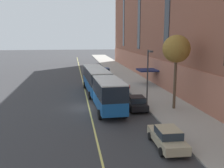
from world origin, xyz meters
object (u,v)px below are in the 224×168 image
street_tree_mid_block (176,49)px  parked_car_champagne_4 (167,137)px  parked_car_black_3 (137,103)px  parked_car_navy_0 (105,71)px  parked_car_silver_2 (117,84)px  street_lamp (148,71)px  fire_hydrant (129,86)px  city_bus (100,84)px

street_tree_mid_block → parked_car_champagne_4: bearing=-114.4°
parked_car_black_3 → parked_car_champagne_4: (-0.20, -10.30, 0.00)m
parked_car_navy_0 → parked_car_silver_2: size_ratio=1.07×
parked_car_navy_0 → parked_car_champagne_4: (0.00, -36.83, 0.00)m
street_tree_mid_block → street_lamp: size_ratio=1.26×
street_tree_mid_block → fire_hydrant: street_tree_mid_block is taller
parked_car_silver_2 → parked_car_black_3: same height
parked_car_silver_2 → street_tree_mid_block: size_ratio=0.52×
parked_car_black_3 → parked_car_champagne_4: size_ratio=0.96×
parked_car_silver_2 → parked_car_champagne_4: bearing=-89.9°
parked_car_navy_0 → street_lamp: street_lamp is taller
street_tree_mid_block → fire_hydrant: size_ratio=11.36×
fire_hydrant → parked_car_silver_2: bearing=172.1°
parked_car_navy_0 → street_tree_mid_block: (4.38, -27.16, 5.97)m
parked_car_navy_0 → parked_car_silver_2: bearing=-90.1°
street_lamp → fire_hydrant: 10.41m
parked_car_champagne_4 → street_tree_mid_block: size_ratio=0.58×
city_bus → parked_car_silver_2: city_bus is taller
street_lamp → city_bus: bearing=144.5°
parked_car_champagne_4 → fire_hydrant: parked_car_champagne_4 is taller
parked_car_black_3 → street_tree_mid_block: 7.31m
parked_car_black_3 → street_lamp: 4.08m
parked_car_navy_0 → parked_car_champagne_4: same height
parked_car_navy_0 → fire_hydrant: 15.36m
city_bus → parked_car_black_3: 6.53m
street_tree_mid_block → fire_hydrant: 13.70m
parked_car_silver_2 → city_bus: bearing=-118.2°
parked_car_black_3 → fire_hydrant: bearing=81.8°
parked_car_black_3 → street_tree_mid_block: bearing=-8.6°
parked_car_navy_0 → street_lamp: size_ratio=0.70×
street_lamp → fire_hydrant: street_lamp is taller
parked_car_silver_2 → street_tree_mid_block: (4.40, -12.17, 5.97)m
parked_car_navy_0 → parked_car_silver_2: 14.99m
parked_car_silver_2 → parked_car_champagne_4: (0.03, -21.84, 0.00)m
street_lamp → parked_car_navy_0: bearing=94.4°
city_bus → fire_hydrant: city_bus is taller
street_lamp → parked_car_champagne_4: bearing=-99.2°
parked_car_black_3 → street_lamp: street_lamp is taller
city_bus → fire_hydrant: bearing=49.0°
parked_car_navy_0 → street_lamp: 25.29m
city_bus → fire_hydrant: 8.08m
street_tree_mid_block → parked_car_navy_0: bearing=99.2°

